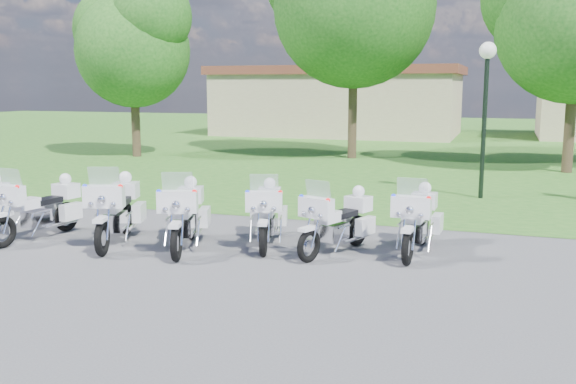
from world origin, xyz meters
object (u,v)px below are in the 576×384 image
(motorcycle_1, at_px, (40,207))
(motorcycle_5, at_px, (338,221))
(motorcycle_2, at_px, (116,209))
(motorcycle_6, at_px, (418,219))
(motorcycle_4, at_px, (267,213))
(motorcycle_3, at_px, (185,214))
(lamp_post, at_px, (486,81))

(motorcycle_1, height_order, motorcycle_5, motorcycle_1)
(motorcycle_1, xyz_separation_m, motorcycle_2, (1.67, 0.13, 0.04))
(motorcycle_6, bearing_deg, motorcycle_4, 8.53)
(motorcycle_1, distance_m, motorcycle_2, 1.68)
(motorcycle_3, xyz_separation_m, motorcycle_6, (4.15, 1.05, -0.03))
(motorcycle_6, bearing_deg, motorcycle_1, 12.33)
(motorcycle_4, distance_m, motorcycle_6, 2.82)
(motorcycle_4, relative_size, motorcycle_6, 0.96)
(motorcycle_5, relative_size, lamp_post, 0.49)
(motorcycle_1, height_order, motorcycle_6, motorcycle_1)
(motorcycle_1, distance_m, motorcycle_6, 7.36)
(motorcycle_5, xyz_separation_m, motorcycle_6, (1.37, 0.45, 0.03))
(motorcycle_3, bearing_deg, motorcycle_6, 175.88)
(motorcycle_6, height_order, lamp_post, lamp_post)
(motorcycle_1, xyz_separation_m, motorcycle_4, (4.45, 0.96, -0.01))
(motorcycle_4, xyz_separation_m, motorcycle_6, (2.80, 0.30, 0.01))
(motorcycle_2, distance_m, motorcycle_3, 1.43)
(motorcycle_2, relative_size, motorcycle_5, 1.13)
(motorcycle_1, xyz_separation_m, lamp_post, (8.12, 7.53, 2.49))
(motorcycle_1, bearing_deg, lamp_post, -128.80)
(motorcycle_4, xyz_separation_m, lamp_post, (3.67, 6.57, 2.51))
(motorcycle_3, bearing_deg, motorcycle_5, 173.83)
(motorcycle_1, xyz_separation_m, motorcycle_3, (3.10, 0.22, 0.02))
(motorcycle_4, bearing_deg, motorcycle_6, 169.79)
(motorcycle_1, height_order, motorcycle_2, motorcycle_2)
(motorcycle_2, bearing_deg, motorcycle_3, 165.16)
(motorcycle_5, distance_m, motorcycle_6, 1.44)
(motorcycle_1, bearing_deg, motorcycle_3, -167.65)
(motorcycle_2, bearing_deg, motorcycle_5, 170.97)
(motorcycle_4, height_order, motorcycle_6, motorcycle_6)
(motorcycle_1, distance_m, motorcycle_4, 4.56)
(motorcycle_4, bearing_deg, motorcycle_1, -4.06)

